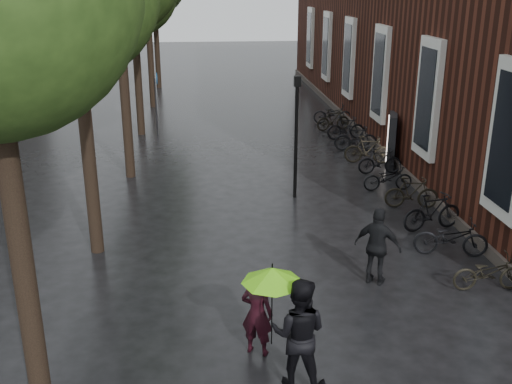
{
  "coord_description": "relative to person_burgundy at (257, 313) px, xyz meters",
  "views": [
    {
      "loc": [
        -1.42,
        -6.88,
        6.4
      ],
      "look_at": [
        -0.21,
        6.1,
        1.75
      ],
      "focal_mm": 42.0,
      "sensor_mm": 36.0,
      "label": 1
    }
  ],
  "objects": [
    {
      "name": "cycle_sign",
      "position": [
        -2.75,
        16.44,
        0.97
      ],
      "size": [
        0.14,
        0.49,
        2.69
      ],
      "rotation": [
        0.0,
        0.0,
        0.02
      ],
      "color": "#262628",
      "rests_on": "ground"
    },
    {
      "name": "lime_umbrella",
      "position": [
        0.2,
        -0.53,
        1.02
      ],
      "size": [
        1.03,
        1.03,
        1.53
      ],
      "rotation": [
        0.0,
        0.0,
        -0.08
      ],
      "color": "black",
      "rests_on": "ground"
    },
    {
      "name": "lamp_post",
      "position": [
        1.94,
        8.08,
        1.47
      ],
      "size": [
        0.19,
        0.19,
        3.75
      ],
      "rotation": [
        0.0,
        0.0,
        -0.42
      ],
      "color": "black",
      "rests_on": "ground"
    },
    {
      "name": "ad_lightbox",
      "position": [
        5.85,
        10.94,
        0.16
      ],
      "size": [
        0.29,
        1.28,
        1.92
      ],
      "rotation": [
        0.0,
        0.0,
        -0.32
      ],
      "color": "black",
      "rests_on": "ground"
    },
    {
      "name": "person_burgundy",
      "position": [
        0.0,
        0.0,
        0.0
      ],
      "size": [
        0.7,
        0.6,
        1.61
      ],
      "primitive_type": "imported",
      "rotation": [
        0.0,
        0.0,
        2.71
      ],
      "color": "black",
      "rests_on": "ground"
    },
    {
      "name": "parked_bicycles",
      "position": [
        5.16,
        10.03,
        -0.33
      ],
      "size": [
        1.99,
        16.74,
        1.04
      ],
      "color": "black",
      "rests_on": "ground"
    },
    {
      "name": "person_black",
      "position": [
        0.59,
        -0.96,
        0.17
      ],
      "size": [
        1.12,
        0.98,
        1.95
      ],
      "primitive_type": "imported",
      "rotation": [
        0.0,
        0.0,
        2.84
      ],
      "color": "black",
      "rests_on": "ground"
    },
    {
      "name": "pedestrian_walking",
      "position": [
        2.88,
        2.39,
        0.08
      ],
      "size": [
        1.11,
        0.93,
        1.78
      ],
      "primitive_type": "imported",
      "rotation": [
        0.0,
        0.0,
        2.57
      ],
      "color": "black",
      "rests_on": "ground"
    }
  ]
}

